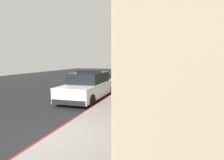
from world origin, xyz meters
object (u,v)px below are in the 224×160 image
police_cruiser (89,86)px  parked_car_dark_far (136,70)px  fire_hydrant (119,94)px  street_tree (143,37)px  parked_car_silver_ahead (123,74)px

police_cruiser → parked_car_dark_far: size_ratio=1.00×
fire_hydrant → parked_car_dark_far: bearing=96.2°
fire_hydrant → street_tree: (0.66, 4.65, 3.47)m
parked_car_dark_far → fire_hydrant: bearing=-83.8°
parked_car_silver_ahead → fire_hydrant: bearing=-78.4°
street_tree → police_cruiser: bearing=-123.4°
police_cruiser → parked_car_dark_far: 18.62m
parked_car_dark_far → street_tree: (2.75, -14.60, 3.25)m
parked_car_dark_far → parked_car_silver_ahead: bearing=-90.4°
fire_hydrant → police_cruiser: bearing=162.4°
fire_hydrant → street_tree: bearing=81.9°
police_cruiser → street_tree: (2.65, 4.02, 3.24)m
parked_car_silver_ahead → parked_car_dark_far: 8.75m
parked_car_dark_far → fire_hydrant: size_ratio=6.37×
parked_car_silver_ahead → street_tree: size_ratio=0.89×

